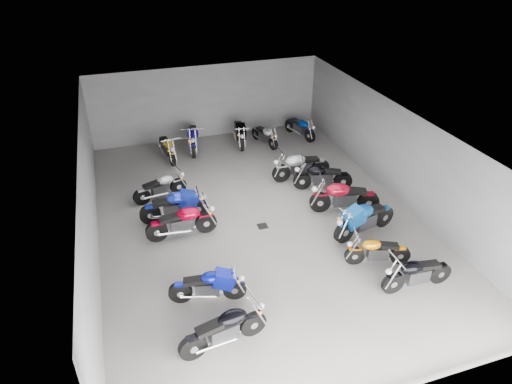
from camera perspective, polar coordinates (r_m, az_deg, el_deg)
ground at (r=14.97m, az=0.21°, el=-3.25°), size 14.00×14.00×0.00m
wall_back at (r=20.34m, az=-6.10°, el=11.14°), size 10.00×0.10×3.20m
wall_left at (r=13.63m, az=-20.17°, el=-1.14°), size 0.10×14.00×3.20m
wall_right at (r=16.25m, az=17.26°, el=4.66°), size 0.10×14.00×3.20m
ceiling at (r=13.44m, az=0.23°, el=8.20°), size 10.00×14.00×0.04m
drain_grate at (r=14.58m, az=0.82°, el=-4.28°), size 0.32×0.32×0.01m
motorcycle_left_a at (r=10.69m, az=-3.94°, el=-16.69°), size 2.13×0.54×0.94m
motorcycle_left_b at (r=11.78m, az=-5.98°, el=-11.56°), size 1.96×0.60×0.87m
motorcycle_left_d at (r=14.04m, az=-9.20°, el=-3.70°), size 2.19×0.42×0.96m
motorcycle_left_e at (r=14.82m, az=-10.12°, el=-1.75°), size 2.21×0.47×0.97m
motorcycle_left_f at (r=16.10m, az=-11.83°, el=0.62°), size 1.91×0.61×0.85m
motorcycle_right_a at (r=12.77m, az=19.44°, el=-9.54°), size 2.03×0.41×0.89m
motorcycle_right_b at (r=13.29m, az=14.90°, el=-7.10°), size 1.82×0.65×0.82m
motorcycle_right_c at (r=14.32m, az=13.38°, el=-3.29°), size 2.29×0.70×1.02m
motorcycle_right_d at (r=15.30m, az=10.92°, el=-0.58°), size 2.27×0.82×1.02m
motorcycle_right_e at (r=16.50m, az=8.26°, el=1.95°), size 2.08×0.78×0.94m
motorcycle_right_f at (r=17.06m, az=5.57°, el=3.27°), size 2.26×0.44×0.99m
motorcycle_back_b at (r=18.89m, az=-11.05°, el=5.51°), size 0.47×2.05×0.90m
motorcycle_back_c at (r=19.46m, az=-7.89°, el=6.78°), size 0.62×2.31×1.02m
motorcycle_back_d at (r=19.87m, az=-2.08°, el=7.50°), size 0.56×2.22×0.98m
motorcycle_back_e at (r=19.79m, az=1.14°, el=7.12°), size 0.61×1.81×0.81m
motorcycle_back_f at (r=20.60m, az=5.56°, el=8.07°), size 0.71×1.92×0.87m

